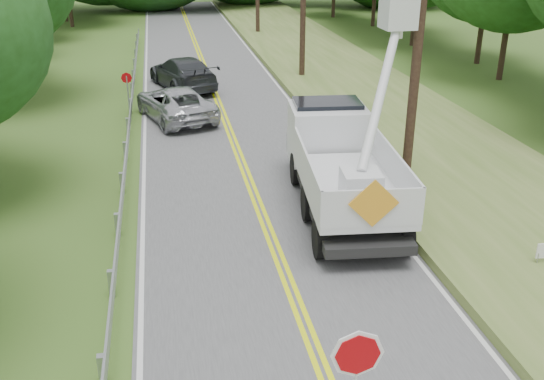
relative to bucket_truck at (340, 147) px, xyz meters
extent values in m
cube|color=#4F4F51|center=(-2.61, 5.40, -1.60)|extent=(7.20, 96.00, 0.02)
cube|color=#EFF80D|center=(-2.71, 5.40, -1.59)|extent=(0.12, 96.00, 0.00)
cube|color=#EFF80D|center=(-2.51, 5.40, -1.59)|extent=(0.12, 96.00, 0.00)
cube|color=silver|center=(-6.06, 5.40, -1.59)|extent=(0.12, 96.00, 0.00)
cube|color=silver|center=(0.84, 5.40, -1.59)|extent=(0.12, 96.00, 0.00)
cube|color=#9C9FA4|center=(-6.71, -7.60, -1.26)|extent=(0.12, 0.14, 0.70)
cube|color=#9C9FA4|center=(-6.71, -4.60, -1.26)|extent=(0.12, 0.14, 0.70)
cube|color=#9C9FA4|center=(-6.71, -1.60, -1.26)|extent=(0.12, 0.14, 0.70)
cube|color=#9C9FA4|center=(-6.71, 1.40, -1.26)|extent=(0.12, 0.14, 0.70)
cube|color=#9C9FA4|center=(-6.71, 4.40, -1.26)|extent=(0.12, 0.14, 0.70)
cube|color=#9C9FA4|center=(-6.71, 7.40, -1.26)|extent=(0.12, 0.14, 0.70)
cube|color=#9C9FA4|center=(-6.71, 10.40, -1.26)|extent=(0.12, 0.14, 0.70)
cube|color=#9C9FA4|center=(-6.71, 13.40, -1.26)|extent=(0.12, 0.14, 0.70)
cube|color=#9C9FA4|center=(-6.71, 16.40, -1.26)|extent=(0.12, 0.14, 0.70)
cube|color=#9C9FA4|center=(-6.71, 19.40, -1.26)|extent=(0.12, 0.14, 0.70)
cube|color=#9C9FA4|center=(-6.71, 22.40, -1.26)|extent=(0.12, 0.14, 0.70)
cube|color=#9C9FA4|center=(-6.71, 25.40, -1.26)|extent=(0.12, 0.14, 0.70)
cube|color=#9C9FA4|center=(-6.71, 28.40, -1.26)|extent=(0.12, 0.14, 0.70)
cube|color=#9C9FA4|center=(-6.61, 6.40, -1.01)|extent=(0.05, 48.00, 0.34)
cylinder|color=black|center=(2.39, 0.40, 3.39)|extent=(0.30, 0.30, 10.00)
cube|color=#4C6A27|center=(4.49, 5.40, -1.46)|extent=(7.00, 96.00, 0.30)
cylinder|color=#332319|center=(-12.57, 13.07, 0.11)|extent=(0.32, 0.32, 3.45)
cylinder|color=#332319|center=(-14.10, 30.51, -0.22)|extent=(0.32, 0.32, 2.79)
cylinder|color=#332319|center=(-12.22, 37.55, 0.32)|extent=(0.32, 0.32, 3.87)
cylinder|color=#332319|center=(-13.09, 40.89, 0.09)|extent=(0.32, 0.32, 3.40)
cylinder|color=#332319|center=(13.14, 13.52, 0.21)|extent=(0.32, 0.32, 3.66)
cylinder|color=#332319|center=(13.99, 17.68, 0.10)|extent=(0.32, 0.32, 3.42)
cylinder|color=#332319|center=(12.44, 24.20, 0.22)|extent=(0.32, 0.32, 3.67)
cylinder|color=#332319|center=(13.09, 28.56, 0.46)|extent=(0.32, 0.32, 4.14)
cylinder|color=#332319|center=(12.69, 33.30, 0.12)|extent=(0.32, 0.32, 3.46)
cylinder|color=#332319|center=(10.85, 39.08, -0.28)|extent=(0.32, 0.32, 2.66)
cylinder|color=#A6050B|center=(-2.97, -10.73, 1.04)|extent=(0.74, 0.05, 0.74)
cylinder|color=black|center=(-1.56, -3.71, -1.08)|extent=(0.42, 1.06, 1.04)
cylinder|color=black|center=(0.59, -3.91, -1.08)|extent=(0.42, 1.06, 1.04)
cylinder|color=black|center=(-1.36, -1.56, -1.08)|extent=(0.42, 1.06, 1.04)
cylinder|color=black|center=(0.79, -1.76, -1.08)|extent=(0.42, 1.06, 1.04)
cylinder|color=black|center=(-1.11, 1.13, -1.08)|extent=(0.42, 1.06, 1.04)
cylinder|color=black|center=(1.04, 0.93, -1.08)|extent=(0.42, 1.06, 1.04)
cube|color=black|center=(-0.25, -1.34, -1.00)|extent=(2.90, 7.09, 0.27)
cube|color=silver|center=(-0.32, -2.09, -0.46)|extent=(2.93, 5.18, 0.24)
cube|color=silver|center=(-1.54, -1.97, 0.08)|extent=(0.53, 4.95, 0.97)
cube|color=silver|center=(0.89, -2.20, 0.08)|extent=(0.53, 4.95, 0.97)
cube|color=silver|center=(-0.55, -4.54, 0.08)|extent=(2.48, 0.30, 0.97)
cube|color=silver|center=(0.02, 1.57, -0.14)|extent=(2.61, 2.27, 1.94)
cube|color=black|center=(0.04, 1.78, 0.57)|extent=(2.28, 1.60, 0.81)
cube|color=silver|center=(-0.43, -3.27, 0.08)|extent=(1.06, 1.06, 0.86)
cube|color=silver|center=(1.69, 0.40, 3.89)|extent=(0.92, 0.92, 0.92)
cube|color=orange|center=(-0.56, -4.61, 0.24)|extent=(1.22, 0.15, 1.22)
imported|color=#B4B6BC|center=(-4.71, 9.20, -0.88)|extent=(3.80, 5.64, 1.44)
imported|color=#313439|center=(-4.11, 14.69, -0.79)|extent=(3.77, 5.95, 1.61)
cylinder|color=#9C9FA4|center=(-6.67, 9.16, -0.60)|extent=(0.06, 0.06, 2.02)
cylinder|color=#A6050B|center=(-6.67, 9.16, 0.32)|extent=(0.46, 0.03, 0.46)
cylinder|color=#9C9FA4|center=(3.42, -5.44, -1.33)|extent=(0.02, 0.02, 0.57)
camera|label=1|loc=(-5.26, -16.90, 6.24)|focal=40.20mm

